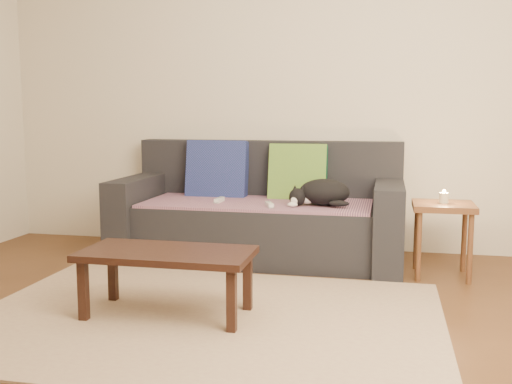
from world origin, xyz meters
The scene contains 13 objects.
ground centered at (0.00, 0.00, 0.00)m, with size 4.50×4.50×0.00m, color brown.
back_wall centered at (0.00, 2.00, 1.30)m, with size 4.50×0.04×2.60m, color beige.
sofa centered at (0.00, 1.57, 0.31)m, with size 2.10×0.94×0.87m.
throw_blanket centered at (0.00, 1.48, 0.43)m, with size 1.66×0.74×0.02m, color #4B2B50.
cushion_navy centered at (-0.38, 1.74, 0.63)m, with size 0.48×0.12×0.48m, color navy.
cushion_green centered at (0.26, 1.74, 0.63)m, with size 0.44×0.11×0.44m, color #0B4B33.
cat centered at (0.48, 1.40, 0.53)m, with size 0.46×0.35×0.19m.
wii_remote_a centered at (-0.27, 1.40, 0.46)m, with size 0.15×0.04×0.03m, color white.
wii_remote_b centered at (0.13, 1.26, 0.46)m, with size 0.15×0.04×0.03m, color white.
side_table centered at (1.30, 1.31, 0.41)m, with size 0.40×0.40×0.50m.
candle centered at (1.30, 1.31, 0.53)m, with size 0.06×0.06×0.09m.
rug centered at (0.00, 0.15, 0.01)m, with size 2.50×1.80×0.01m, color tan.
coffee_table centered at (-0.21, 0.15, 0.32)m, with size 0.91×0.46×0.36m.
Camera 1 is at (0.93, -2.79, 1.09)m, focal length 42.00 mm.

